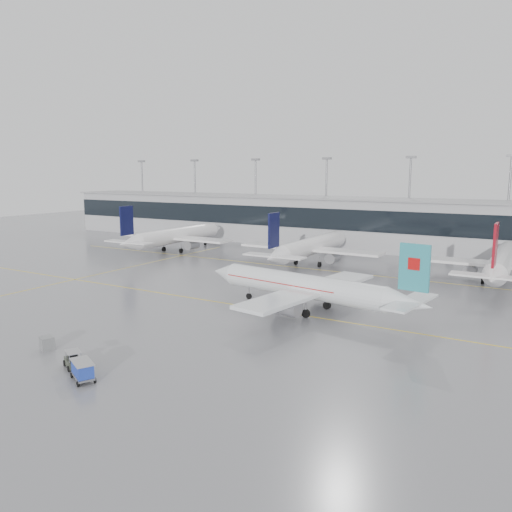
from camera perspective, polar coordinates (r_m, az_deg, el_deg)
The scene contains 15 objects.
ground at distance 73.31m, azimuth -4.77°, elevation -5.20°, with size 320.00×320.00×0.00m, color gray.
taxi_line_main at distance 73.31m, azimuth -4.77°, elevation -5.19°, with size 120.00×0.25×0.01m, color yellow.
taxi_line_north at distance 98.72m, azimuth 5.30°, elevation -1.37°, with size 120.00×0.25×0.01m, color yellow.
taxi_line_cross at distance 103.42m, azimuth -13.62°, elevation -1.10°, with size 0.25×60.00×0.01m, color yellow.
terminal at distance 127.30m, azimuth 11.49°, elevation 3.65°, with size 180.00×15.00×12.00m, color #A1A1A4.
terminal_glass at distance 120.07m, azimuth 10.34°, elevation 4.07°, with size 180.00×0.20×5.00m, color black.
terminal_roof at distance 126.84m, azimuth 11.58°, elevation 6.44°, with size 182.00×16.00×0.40m, color gray.
light_masts at distance 132.47m, azimuth 12.45°, elevation 7.03°, with size 156.40×1.00×22.60m.
air_canada_jet at distance 67.37m, azimuth 6.14°, elevation -3.62°, with size 34.38×27.21×10.58m.
parked_jet_b at distance 119.91m, azimuth -9.22°, elevation 2.27°, with size 29.64×36.96×11.72m.
parked_jet_c at distance 101.41m, azimuth 6.22°, elevation 1.03°, with size 29.64×36.96×11.72m.
parked_jet_d at distance 92.94m, azimuth 26.29°, elevation -0.68°, with size 29.64×36.96×11.72m.
baggage_tug at distance 52.15m, azimuth -20.15°, elevation -11.25°, with size 3.49×2.36×1.71m.
baggage_cart at distance 48.69m, azimuth -19.21°, elevation -12.12°, with size 3.33×2.74×1.81m.
gse_unit at distance 58.10m, azimuth -22.77°, elevation -9.17°, with size 1.39×1.29×1.39m, color gray.
Camera 1 is at (41.01, -57.86, 18.57)m, focal length 35.00 mm.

